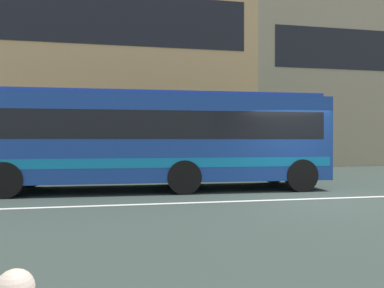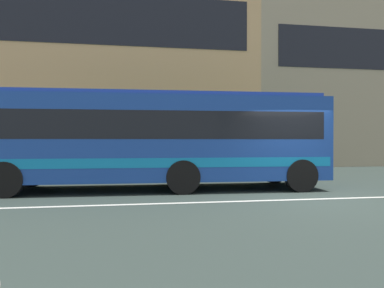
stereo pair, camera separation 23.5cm
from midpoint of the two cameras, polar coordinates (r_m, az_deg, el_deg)
name	(u,v)px [view 1 (the left image)]	position (r m, az deg, el deg)	size (l,w,h in m)	color
ground_plane	(314,199)	(10.28, 18.15, -8.28)	(160.00, 160.00, 0.00)	#2E3B35
lane_centre_line	(314,199)	(10.28, 18.15, -8.26)	(60.00, 0.16, 0.01)	silver
hedge_row_far	(183,168)	(15.81, -1.79, -3.76)	(12.46, 1.10, 0.76)	#19551A
apartment_block_left	(73,57)	(24.97, -18.66, 12.90)	(21.59, 9.28, 13.84)	tan
transit_bus	(160,137)	(11.59, -5.73, 1.11)	(10.64, 2.92, 3.06)	#1A4197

